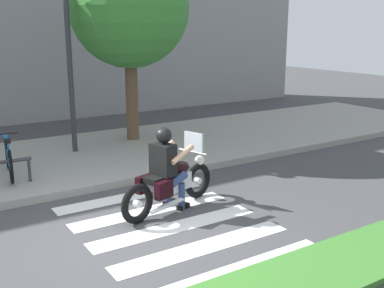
# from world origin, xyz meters

# --- Properties ---
(ground_plane) EXTENTS (48.00, 48.00, 0.00)m
(ground_plane) POSITION_xyz_m (0.00, 0.00, 0.00)
(ground_plane) COLOR #424244
(sidewalk) EXTENTS (24.00, 4.40, 0.15)m
(sidewalk) POSITION_xyz_m (0.00, 4.34, 0.07)
(sidewalk) COLOR gray
(sidewalk) RESTS_ON ground
(crosswalk_stripe_0) EXTENTS (2.80, 0.40, 0.01)m
(crosswalk_stripe_0) POSITION_xyz_m (0.81, -1.60, 0.00)
(crosswalk_stripe_0) COLOR white
(crosswalk_stripe_0) RESTS_ON ground
(crosswalk_stripe_1) EXTENTS (2.80, 0.40, 0.01)m
(crosswalk_stripe_1) POSITION_xyz_m (0.81, -0.80, 0.00)
(crosswalk_stripe_1) COLOR white
(crosswalk_stripe_1) RESTS_ON ground
(crosswalk_stripe_2) EXTENTS (2.80, 0.40, 0.01)m
(crosswalk_stripe_2) POSITION_xyz_m (0.81, 0.00, 0.00)
(crosswalk_stripe_2) COLOR white
(crosswalk_stripe_2) RESTS_ON ground
(crosswalk_stripe_3) EXTENTS (2.80, 0.40, 0.01)m
(crosswalk_stripe_3) POSITION_xyz_m (0.81, 0.80, 0.00)
(crosswalk_stripe_3) COLOR white
(crosswalk_stripe_3) RESTS_ON ground
(crosswalk_stripe_4) EXTENTS (2.80, 0.40, 0.01)m
(crosswalk_stripe_4) POSITION_xyz_m (0.81, 1.60, 0.00)
(crosswalk_stripe_4) COLOR white
(crosswalk_stripe_4) RESTS_ON ground
(motorcycle) EXTENTS (2.07, 0.90, 1.23)m
(motorcycle) POSITION_xyz_m (1.12, 0.68, 0.46)
(motorcycle) COLOR black
(motorcycle) RESTS_ON ground
(rider) EXTENTS (0.73, 0.66, 1.44)m
(rider) POSITION_xyz_m (1.04, 0.66, 0.83)
(rider) COLOR black
(rider) RESTS_ON ground
(bicycle_3) EXTENTS (0.48, 1.71, 0.79)m
(bicycle_3) POSITION_xyz_m (-0.87, 3.57, 0.51)
(bicycle_3) COLOR black
(bicycle_3) RESTS_ON sidewalk
(street_lamp) EXTENTS (0.28, 0.28, 3.96)m
(street_lamp) POSITION_xyz_m (0.84, 4.74, 2.42)
(street_lamp) COLOR #2D2D33
(street_lamp) RESTS_ON ground
(tree_near_rack) EXTENTS (2.98, 2.98, 4.98)m
(tree_near_rack) POSITION_xyz_m (2.55, 5.14, 3.46)
(tree_near_rack) COLOR brown
(tree_near_rack) RESTS_ON ground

